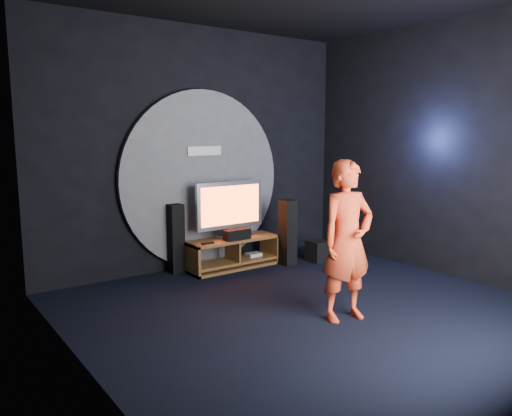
{
  "coord_description": "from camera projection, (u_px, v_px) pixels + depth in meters",
  "views": [
    {
      "loc": [
        -3.67,
        -3.96,
        2.01
      ],
      "look_at": [
        -0.04,
        1.05,
        1.05
      ],
      "focal_mm": 35.0,
      "sensor_mm": 36.0,
      "label": 1
    }
  ],
  "objects": [
    {
      "name": "tower_speaker_left",
      "position": [
        175.0,
        239.0,
        7.09
      ],
      "size": [
        0.2,
        0.22,
        0.99
      ],
      "primitive_type": "cube",
      "color": "black",
      "rests_on": "ground"
    },
    {
      "name": "tv",
      "position": [
        230.0,
        207.0,
        7.31
      ],
      "size": [
        1.12,
        0.22,
        0.83
      ],
      "color": "silver",
      "rests_on": "media_console"
    },
    {
      "name": "media_console",
      "position": [
        233.0,
        255.0,
        7.37
      ],
      "size": [
        1.41,
        0.45,
        0.45
      ],
      "color": "brown",
      "rests_on": "ground"
    },
    {
      "name": "remote",
      "position": [
        208.0,
        243.0,
        6.94
      ],
      "size": [
        0.18,
        0.05,
        0.02
      ],
      "primitive_type": "cube",
      "color": "black",
      "rests_on": "media_console"
    },
    {
      "name": "tower_speaker_right",
      "position": [
        288.0,
        232.0,
        7.51
      ],
      "size": [
        0.2,
        0.22,
        0.99
      ],
      "primitive_type": "cube",
      "color": "black",
      "rests_on": "ground"
    },
    {
      "name": "left_wall",
      "position": [
        80.0,
        164.0,
        3.89
      ],
      "size": [
        0.04,
        5.0,
        3.5
      ],
      "primitive_type": "cube",
      "color": "black",
      "rests_on": "ground"
    },
    {
      "name": "back_wall",
      "position": [
        200.0,
        149.0,
        7.34
      ],
      "size": [
        5.0,
        0.04,
        3.5
      ],
      "primitive_type": "cube",
      "color": "black",
      "rests_on": "ground"
    },
    {
      "name": "player",
      "position": [
        347.0,
        241.0,
        5.27
      ],
      "size": [
        0.68,
        0.5,
        1.72
      ],
      "primitive_type": "imported",
      "rotation": [
        0.0,
        0.0,
        -0.16
      ],
      "color": "red",
      "rests_on": "ground"
    },
    {
      "name": "center_speaker",
      "position": [
        237.0,
        234.0,
        7.22
      ],
      "size": [
        0.4,
        0.15,
        0.15
      ],
      "primitive_type": "cube",
      "color": "black",
      "rests_on": "media_console"
    },
    {
      "name": "subwoofer",
      "position": [
        318.0,
        251.0,
        7.75
      ],
      "size": [
        0.29,
        0.29,
        0.32
      ],
      "primitive_type": "cube",
      "color": "black",
      "rests_on": "ground"
    },
    {
      "name": "wall_disc_panel",
      "position": [
        203.0,
        179.0,
        7.36
      ],
      "size": [
        2.6,
        0.11,
        2.6
      ],
      "color": "#515156",
      "rests_on": "ground"
    },
    {
      "name": "right_wall",
      "position": [
        452.0,
        150.0,
        6.79
      ],
      "size": [
        0.04,
        5.0,
        3.5
      ],
      "primitive_type": "cube",
      "color": "black",
      "rests_on": "ground"
    },
    {
      "name": "floor",
      "position": [
        314.0,
        311.0,
        5.6
      ],
      "size": [
        5.0,
        5.0,
        0.0
      ],
      "primitive_type": "plane",
      "color": "black",
      "rests_on": "ground"
    }
  ]
}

